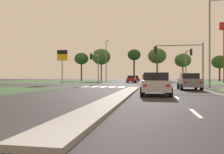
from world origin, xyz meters
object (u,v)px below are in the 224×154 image
at_px(street_lamp_second, 212,39).
at_px(fuel_price_totem, 62,59).
at_px(car_silver_second, 156,84).
at_px(treeline_second, 101,57).
at_px(treeline_fourth, 157,56).
at_px(traffic_signal_near_right, 183,56).
at_px(treeline_near, 81,59).
at_px(car_grey_near, 189,81).
at_px(traffic_signal_far_left, 95,63).
at_px(treeline_third, 134,55).
at_px(treeline_fifth, 183,60).
at_px(car_maroon_fourth, 135,79).
at_px(street_lamp_third, 106,59).
at_px(fastfood_pole_sign, 224,39).
at_px(treeline_sixth, 220,62).
at_px(car_red_third, 132,79).
at_px(traffic_signal_far_right, 188,60).
at_px(pedestrian_at_median, 143,77).

xyz_separation_m(street_lamp_second, fuel_price_totem, (-22.32, 8.65, -1.48)).
relative_size(car_silver_second, street_lamp_second, 0.42).
distance_m(treeline_second, treeline_fourth, 16.47).
relative_size(traffic_signal_near_right, treeline_near, 0.63).
relative_size(car_grey_near, treeline_fourth, 0.45).
xyz_separation_m(traffic_signal_far_left, treeline_fourth, (10.99, 28.90, 3.58)).
height_order(traffic_signal_far_left, treeline_fourth, treeline_fourth).
bearing_deg(traffic_signal_far_left, treeline_third, 79.56).
bearing_deg(car_silver_second, treeline_fifth, 80.83).
relative_size(car_maroon_fourth, street_lamp_second, 0.41).
distance_m(car_silver_second, street_lamp_third, 38.49).
relative_size(car_grey_near, car_silver_second, 0.99).
relative_size(traffic_signal_far_left, treeline_fourth, 0.56).
distance_m(fastfood_pole_sign, treeline_sixth, 18.82).
distance_m(street_lamp_second, street_lamp_third, 29.73).
distance_m(car_grey_near, traffic_signal_far_left, 19.95).
bearing_deg(treeline_fourth, treeline_near, 176.63).
distance_m(car_red_third, treeline_fourth, 19.78).
bearing_deg(traffic_signal_near_right, car_silver_second, -106.59).
relative_size(street_lamp_second, treeline_near, 1.18).
relative_size(fuel_price_totem, treeline_fifth, 0.73).
xyz_separation_m(traffic_signal_near_right, treeline_second, (-18.54, 39.91, 3.69)).
bearing_deg(treeline_third, treeline_fourth, 30.14).
relative_size(car_silver_second, street_lamp_third, 0.45).
bearing_deg(fuel_price_totem, treeline_near, 101.67).
height_order(car_silver_second, traffic_signal_near_right, traffic_signal_near_right).
bearing_deg(car_maroon_fourth, traffic_signal_far_right, 114.00).
bearing_deg(car_red_third, treeline_near, -47.80).
distance_m(fuel_price_totem, treeline_fourth, 34.08).
relative_size(car_grey_near, street_lamp_second, 0.41).
bearing_deg(treeline_fourth, traffic_signal_near_right, -87.04).
relative_size(car_maroon_fourth, treeline_fifth, 0.52).
xyz_separation_m(car_silver_second, treeline_sixth, (18.43, 52.39, 4.65)).
relative_size(traffic_signal_far_left, pedestrian_at_median, 2.92).
bearing_deg(traffic_signal_far_right, traffic_signal_near_right, -100.84).
relative_size(car_maroon_fourth, street_lamp_third, 0.43).
relative_size(traffic_signal_near_right, street_lamp_second, 0.53).
relative_size(street_lamp_second, treeline_fourth, 1.09).
distance_m(car_silver_second, treeline_fourth, 51.28).
xyz_separation_m(fuel_price_totem, treeline_second, (0.29, 29.35, 2.96)).
relative_size(car_grey_near, treeline_third, 0.48).
distance_m(car_grey_near, treeline_fourth, 44.12).
distance_m(traffic_signal_far_right, traffic_signal_near_right, 11.37).
bearing_deg(car_silver_second, traffic_signal_far_left, 114.17).
distance_m(car_red_third, traffic_signal_far_right, 15.32).
distance_m(car_grey_near, treeline_fifth, 45.82).
bearing_deg(car_maroon_fourth, treeline_third, -78.78).
relative_size(car_red_third, treeline_second, 0.47).
height_order(street_lamp_second, pedestrian_at_median, street_lamp_second).
xyz_separation_m(car_red_third, traffic_signal_far_right, (10.00, -11.17, 3.16)).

